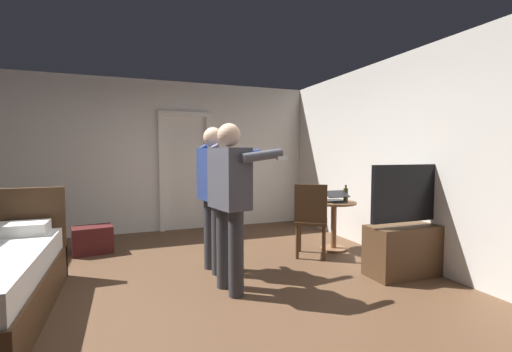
{
  "coord_description": "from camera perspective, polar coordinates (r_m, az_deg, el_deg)",
  "views": [
    {
      "loc": [
        -0.49,
        -3.37,
        1.4
      ],
      "look_at": [
        0.93,
        0.39,
        1.13
      ],
      "focal_mm": 24.27,
      "sensor_mm": 36.0,
      "label": 1
    }
  ],
  "objects": [
    {
      "name": "wall_back",
      "position": [
        6.39,
        -16.24,
        3.1
      ],
      "size": [
        5.91,
        0.12,
        2.66
      ],
      "primitive_type": "cube",
      "color": "silver",
      "rests_on": "ground_plane"
    },
    {
      "name": "person_blue_shirt",
      "position": [
        3.44,
        -4.28,
        -3.03
      ],
      "size": [
        0.72,
        0.65,
        1.69
      ],
      "color": "#333338",
      "rests_on": "ground_plane"
    },
    {
      "name": "ground_plane",
      "position": [
        3.68,
        -12.05,
        -18.54
      ],
      "size": [
        6.47,
        6.47,
        0.0
      ],
      "primitive_type": "plane",
      "color": "brown"
    },
    {
      "name": "doorway_frame",
      "position": [
        6.37,
        -11.56,
        2.2
      ],
      "size": [
        0.93,
        0.08,
        2.13
      ],
      "color": "white",
      "rests_on": "ground_plane"
    },
    {
      "name": "laptop",
      "position": [
        5.02,
        12.69,
        -3.62
      ],
      "size": [
        0.35,
        0.35,
        0.16
      ],
      "color": "black",
      "rests_on": "side_table"
    },
    {
      "name": "suitcase_dark",
      "position": [
        5.41,
        -25.35,
        -9.46
      ],
      "size": [
        0.57,
        0.44,
        0.37
      ],
      "primitive_type": "cube",
      "rotation": [
        0.0,
        0.0,
        0.16
      ],
      "color": "#4C1919",
      "rests_on": "ground_plane"
    },
    {
      "name": "tv_flatscreen",
      "position": [
        4.4,
        24.01,
        -9.81
      ],
      "size": [
        1.11,
        0.4,
        1.27
      ],
      "color": "#4C331E",
      "rests_on": "ground_plane"
    },
    {
      "name": "wooden_chair",
      "position": [
        4.67,
        9.05,
        -6.71
      ],
      "size": [
        0.58,
        0.58,
        0.99
      ],
      "color": "#4C331E",
      "rests_on": "ground_plane"
    },
    {
      "name": "wall_right",
      "position": [
        4.78,
        24.54,
        2.7
      ],
      "size": [
        0.12,
        6.12,
        2.66
      ],
      "primitive_type": "cube",
      "color": "silver",
      "rests_on": "ground_plane"
    },
    {
      "name": "side_table",
      "position": [
        5.12,
        12.69,
        -6.67
      ],
      "size": [
        0.63,
        0.63,
        0.7
      ],
      "color": "brown",
      "rests_on": "ground_plane"
    },
    {
      "name": "person_striped_shirt",
      "position": [
        4.07,
        -6.85,
        -2.14
      ],
      "size": [
        0.75,
        0.58,
        1.69
      ],
      "color": "#333338",
      "rests_on": "ground_plane"
    },
    {
      "name": "bottle_on_table",
      "position": [
        5.08,
        14.57,
        -2.99
      ],
      "size": [
        0.06,
        0.06,
        0.24
      ],
      "color": "#313613",
      "rests_on": "side_table"
    }
  ]
}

